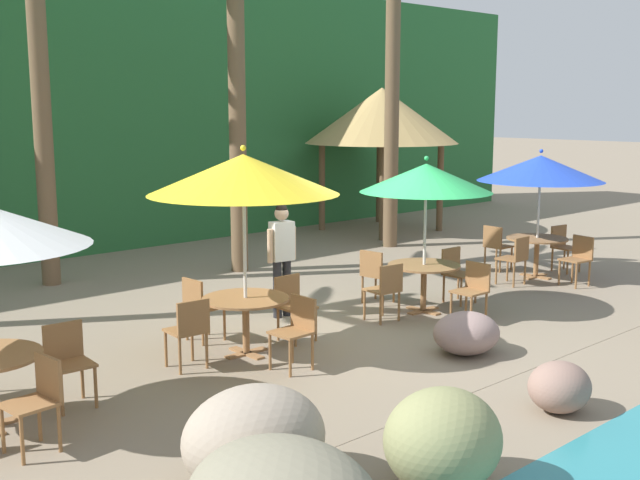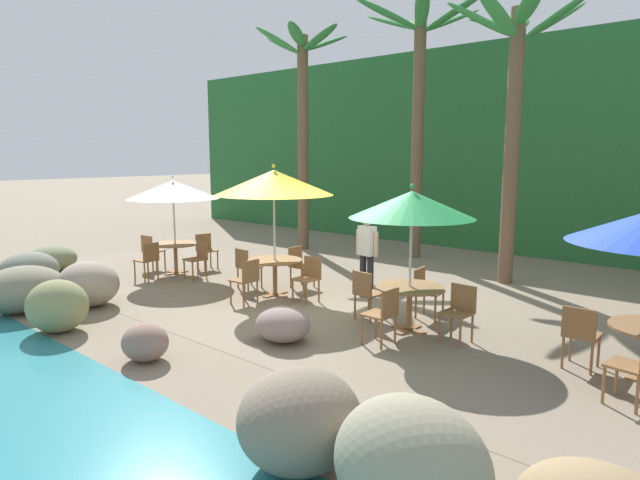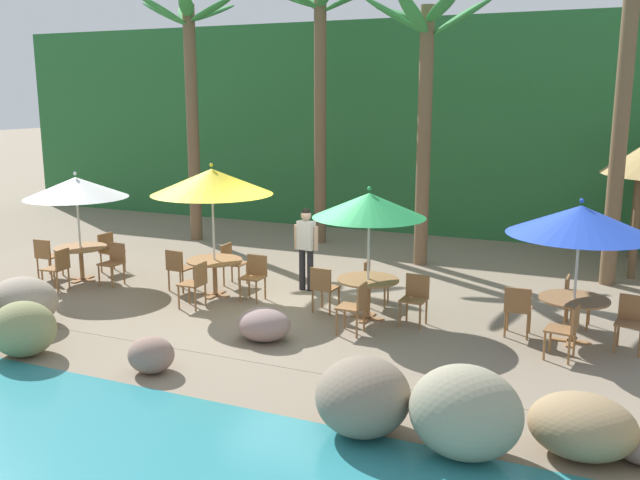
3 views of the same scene
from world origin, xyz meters
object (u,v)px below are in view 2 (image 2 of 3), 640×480
Objects in this scene: chair_yellow_right at (247,278)px; dining_table_green at (410,294)px; chair_yellow_inland at (299,264)px; umbrella_white at (173,190)px; chair_white_right at (148,258)px; chair_green_inland at (425,289)px; chair_white_inland at (206,248)px; chair_white_left at (151,249)px; chair_green_right at (384,312)px; umbrella_yellow at (274,182)px; dining_table_yellow at (275,266)px; chair_blue_left at (580,333)px; palm_tree_nearest at (302,107)px; chair_yellow_seaward at (309,276)px; chair_blue_right at (637,364)px; waiter_in_white at (367,249)px; chair_green_seaward at (459,309)px; umbrella_green at (412,205)px; chair_yellow_left at (246,265)px; palm_tree_second at (419,88)px; palm_tree_third at (515,93)px; chair_white_seaward at (198,257)px; chair_green_left at (366,291)px; dining_table_white at (175,248)px.

dining_table_green is (3.15, 0.70, 0.10)m from chair_yellow_right.
umbrella_white is at bearing -162.35° from chair_yellow_inland.
chair_white_right is 1.00× the size of chair_green_inland.
dining_table_green is at bearing -7.43° from chair_white_inland.
chair_green_right is (7.47, -0.70, 0.00)m from chair_white_left.
dining_table_yellow is (0.00, -0.00, -1.67)m from umbrella_yellow.
palm_tree_nearest is at bearing 153.98° from chair_blue_left.
chair_yellow_inland is (-0.98, 0.75, 0.00)m from chair_yellow_seaward.
waiter_in_white reaches higher than chair_blue_right.
dining_table_green is at bearing -176.22° from chair_green_seaward.
umbrella_green is 2.74× the size of chair_blue_right.
chair_yellow_inland is at bearing 50.18° from chair_yellow_left.
palm_tree_second reaches higher than palm_tree_nearest.
chair_yellow_seaward is at bearing 178.31° from chair_blue_left.
chair_blue_right is 7.16m from palm_tree_third.
chair_white_right is 0.79× the size of dining_table_green.
chair_yellow_left is at bearing -132.52° from palm_tree_third.
waiter_in_white reaches higher than chair_green_right.
chair_green_right is at bearing -83.73° from umbrella_green.
umbrella_green reaches higher than dining_table_yellow.
waiter_in_white is (3.90, 1.21, 0.47)m from chair_white_seaward.
chair_white_left is at bearing -175.86° from dining_table_yellow.
chair_yellow_right is at bearing 177.38° from chair_green_right.
dining_table_green is 2.58m from chair_blue_left.
chair_yellow_left is 3.27m from chair_green_left.
chair_blue_right is 10.15m from palm_tree_second.
chair_blue_right is (6.79, -1.63, 0.00)m from chair_yellow_inland.
chair_yellow_right is at bearing -16.11° from chair_white_seaward.
chair_blue_left is at bearing 5.97° from chair_white_right.
palm_tree_nearest is (-6.50, 3.79, 3.69)m from chair_green_inland.
chair_yellow_inland and chair_green_inland have the same top height.
umbrella_green is (6.53, 0.01, 1.44)m from dining_table_white.
chair_white_left is at bearing -170.23° from dining_table_white.
palm_tree_nearest is (-3.56, 5.32, 3.69)m from chair_yellow_right.
palm_tree_nearest is (-4.29, 4.38, 3.69)m from chair_yellow_seaward.
chair_white_right is 1.00× the size of chair_yellow_inland.
chair_white_inland is at bearing 165.56° from chair_green_right.
umbrella_white is at bearing -176.59° from chair_yellow_seaward.
chair_green_seaward is at bearing 10.72° from chair_yellow_right.
chair_white_left is 4.14m from chair_yellow_inland.
chair_yellow_left is at bearing -176.01° from chair_yellow_seaward.
dining_table_white is 1.26× the size of chair_white_seaward.
chair_white_right is 5.56m from chair_green_left.
chair_white_seaward reaches higher than dining_table_white.
umbrella_white is at bearing -87.85° from palm_tree_nearest.
chair_yellow_inland is 6.04m from chair_blue_left.
chair_yellow_right is (3.38, -0.69, -1.50)m from umbrella_white.
chair_blue_right is (0.82, -0.74, 0.00)m from chair_blue_left.
palm_tree_third is (3.15, 3.36, 3.62)m from chair_yellow_inland.
chair_white_right is (0.18, -0.84, -0.10)m from dining_table_white.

